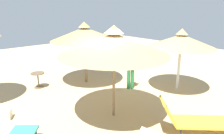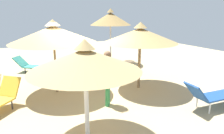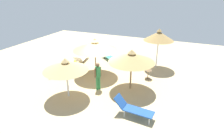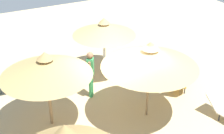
# 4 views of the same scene
# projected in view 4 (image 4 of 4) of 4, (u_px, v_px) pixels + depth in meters

# --- Properties ---
(ground) EXTENTS (24.00, 24.00, 0.10)m
(ground) POSITION_uv_depth(u_px,v_px,m) (117.00, 114.00, 10.72)
(ground) COLOR tan
(parasol_umbrella_front) EXTENTS (2.70, 2.70, 2.49)m
(parasol_umbrella_front) POSITION_uv_depth(u_px,v_px,m) (46.00, 67.00, 9.26)
(parasol_umbrella_front) COLOR olive
(parasol_umbrella_front) RESTS_ON ground
(parasol_umbrella_edge) EXTENTS (2.43, 2.43, 2.30)m
(parasol_umbrella_edge) POSITION_uv_depth(u_px,v_px,m) (104.00, 29.00, 12.26)
(parasol_umbrella_edge) COLOR white
(parasol_umbrella_edge) RESTS_ON ground
(parasol_umbrella_far_right) EXTENTS (2.96, 2.96, 2.59)m
(parasol_umbrella_far_right) POSITION_uv_depth(u_px,v_px,m) (150.00, 57.00, 9.61)
(parasol_umbrella_far_right) COLOR olive
(parasol_umbrella_far_right) RESTS_ON ground
(lounge_chair_near_left) EXTENTS (1.84, 1.87, 0.89)m
(lounge_chair_near_left) POSITION_uv_depth(u_px,v_px,m) (179.00, 77.00, 11.98)
(lounge_chair_near_left) COLOR gold
(lounge_chair_near_left) RESTS_ON ground
(lounge_chair_far_left) EXTENTS (1.94, 0.74, 0.89)m
(lounge_chair_far_left) POSITION_uv_depth(u_px,v_px,m) (4.00, 82.00, 11.59)
(lounge_chair_far_left) COLOR #1E478C
(lounge_chair_far_left) RESTS_ON ground
(person_standing_front) EXTENTS (0.32, 0.38, 1.72)m
(person_standing_front) POSITION_uv_depth(u_px,v_px,m) (91.00, 72.00, 11.13)
(person_standing_front) COLOR #338C4C
(person_standing_front) RESTS_ON ground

